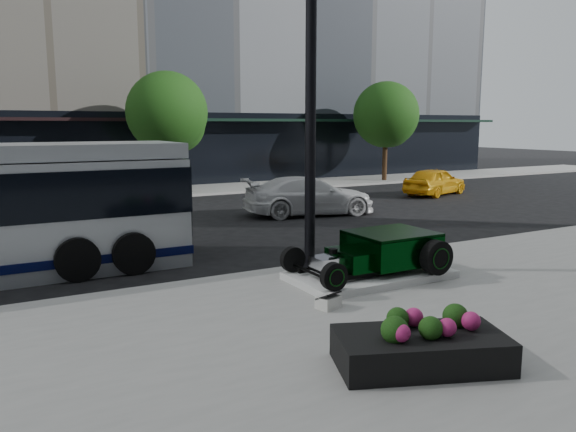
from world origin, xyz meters
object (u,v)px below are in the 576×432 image
flower_planter (421,347)px  white_sedan (309,196)px  yellow_taxi (435,181)px  lamppost (311,105)px  hot_rod (383,250)px

flower_planter → white_sedan: 13.71m
flower_planter → white_sedan: (5.82, 12.41, 0.33)m
yellow_taxi → white_sedan: bearing=86.6°
lamppost → flower_planter: bearing=-105.0°
lamppost → hot_rod: bearing=-50.0°
lamppost → white_sedan: size_ratio=1.60×
hot_rod → flower_planter: 4.56m
lamppost → white_sedan: bearing=58.7°
hot_rod → lamppost: bearing=130.0°
hot_rod → yellow_taxi: (11.75, 10.72, -0.04)m
lamppost → yellow_taxi: lamppost is taller
lamppost → flower_planter: size_ratio=3.13×
yellow_taxi → lamppost: bearing=108.6°
flower_planter → yellow_taxi: bearing=45.8°
lamppost → white_sedan: lamppost is taller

